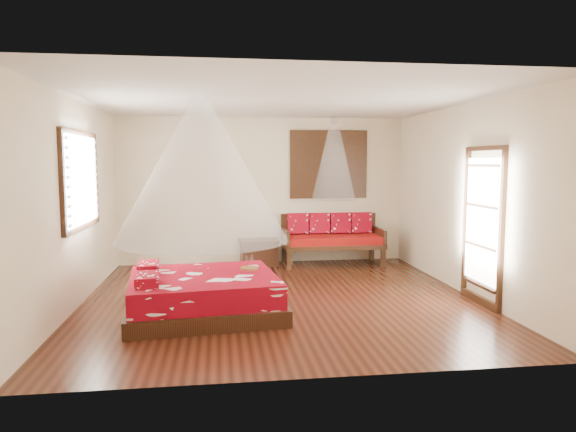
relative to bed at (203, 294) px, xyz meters
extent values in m
cube|color=black|center=(1.07, 0.58, -0.26)|extent=(5.50, 5.50, 0.02)
cube|color=silver|center=(1.07, 0.58, 2.56)|extent=(5.50, 5.50, 0.02)
cube|color=beige|center=(-1.69, 0.58, 1.15)|extent=(0.02, 5.50, 2.80)
cube|color=beige|center=(3.83, 0.58, 1.15)|extent=(0.02, 5.50, 2.80)
cube|color=beige|center=(1.07, 3.34, 1.15)|extent=(5.50, 0.02, 2.80)
cube|color=beige|center=(1.07, -2.18, 1.15)|extent=(5.50, 0.02, 2.80)
cube|color=black|center=(0.01, 0.00, -0.15)|extent=(2.10, 1.94, 0.20)
cube|color=maroon|center=(0.01, 0.00, 0.10)|extent=(1.99, 1.83, 0.30)
cube|color=maroon|center=(-0.63, -0.44, 0.31)|extent=(0.33, 0.53, 0.13)
cube|color=maroon|center=(-0.71, 0.29, 0.31)|extent=(0.33, 0.53, 0.13)
cube|color=black|center=(1.47, 2.52, -0.04)|extent=(0.08, 0.08, 0.42)
cube|color=black|center=(3.23, 2.52, -0.04)|extent=(0.08, 0.08, 0.42)
cube|color=black|center=(1.47, 3.24, -0.04)|extent=(0.08, 0.08, 0.42)
cube|color=black|center=(3.23, 3.24, -0.04)|extent=(0.08, 0.08, 0.42)
cube|color=black|center=(2.35, 2.88, 0.13)|extent=(1.88, 0.84, 0.08)
cube|color=maroon|center=(2.35, 2.88, 0.24)|extent=(1.82, 0.78, 0.14)
cube|color=black|center=(2.35, 3.26, 0.42)|extent=(1.88, 0.06, 0.55)
cube|color=black|center=(1.45, 2.88, 0.29)|extent=(0.06, 0.84, 0.30)
cube|color=black|center=(3.25, 2.88, 0.29)|extent=(0.06, 0.84, 0.30)
cube|color=maroon|center=(1.72, 3.14, 0.51)|extent=(0.40, 0.20, 0.41)
cube|color=maroon|center=(2.14, 3.14, 0.51)|extent=(0.40, 0.20, 0.41)
cube|color=maroon|center=(2.56, 3.14, 0.51)|extent=(0.40, 0.20, 0.41)
cube|color=maroon|center=(2.98, 3.14, 0.51)|extent=(0.40, 0.20, 0.41)
cube|color=black|center=(0.96, 3.03, -0.03)|extent=(0.70, 0.52, 0.44)
cube|color=black|center=(0.96, 3.03, 0.22)|extent=(0.74, 0.57, 0.05)
cube|color=black|center=(2.35, 3.30, 1.65)|extent=(1.52, 0.06, 1.32)
cube|color=black|center=(2.35, 3.29, 1.65)|extent=(1.35, 0.04, 1.10)
cube|color=black|center=(-1.65, 0.78, 1.45)|extent=(0.08, 1.74, 1.34)
cube|color=silver|center=(-1.61, 0.78, 1.45)|extent=(0.04, 1.54, 1.10)
cube|color=black|center=(3.79, -0.02, 0.80)|extent=(0.08, 1.02, 2.16)
cube|color=white|center=(3.77, -0.02, 0.90)|extent=(0.03, 0.82, 1.70)
cylinder|color=brown|center=(0.62, 0.29, 0.26)|extent=(0.24, 0.24, 0.03)
cone|color=white|center=(0.01, 0.00, 1.60)|extent=(2.18, 2.18, 1.80)
cone|color=white|center=(2.35, 2.83, 1.75)|extent=(0.82, 0.82, 1.50)
camera|label=1|loc=(0.24, -6.55, 1.69)|focal=32.00mm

